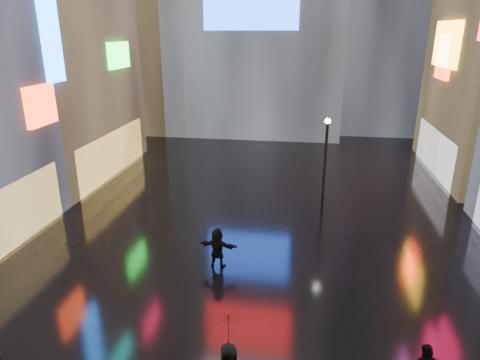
# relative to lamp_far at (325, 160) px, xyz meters

# --- Properties ---
(ground) EXTENTS (140.00, 140.00, 0.00)m
(ground) POSITION_rel_lamp_far_xyz_m (-3.12, -1.75, -2.94)
(ground) COLOR black
(ground) RESTS_ON ground
(building_left_far) EXTENTS (10.28, 12.00, 22.00)m
(building_left_far) POSITION_rel_lamp_far_xyz_m (-19.10, 4.25, 8.04)
(building_left_far) COLOR black
(building_left_far) RESTS_ON ground
(lamp_far) EXTENTS (0.30, 0.30, 5.20)m
(lamp_far) POSITION_rel_lamp_far_xyz_m (0.00, 0.00, 0.00)
(lamp_far) COLOR black
(lamp_far) RESTS_ON ground
(pedestrian_5) EXTENTS (1.68, 0.68, 1.77)m
(pedestrian_5) POSITION_rel_lamp_far_xyz_m (-4.54, -6.87, -2.06)
(pedestrian_5) COLOR black
(pedestrian_5) RESTS_ON ground
(umbrella_2) EXTENTS (1.08, 1.10, 0.96)m
(umbrella_2) POSITION_rel_lamp_far_xyz_m (-2.79, -13.81, -0.54)
(umbrella_2) COLOR black
(umbrella_2) RESTS_ON pedestrian_4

